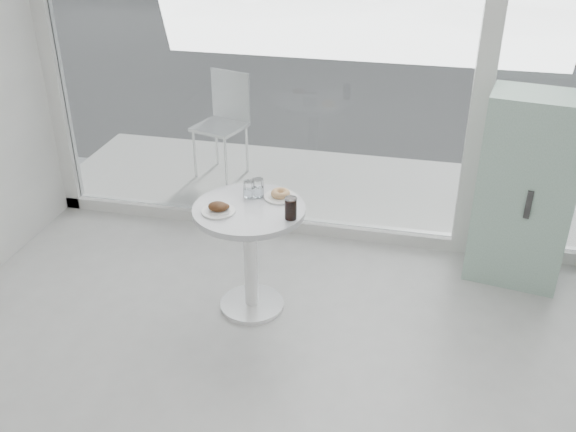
% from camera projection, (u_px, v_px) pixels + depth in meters
% --- Properties ---
extents(room_shell, '(6.00, 6.00, 6.00)m').
position_uv_depth(room_shell, '(136.00, 289.00, 1.31)').
color(room_shell, silver).
rests_on(room_shell, ground).
extents(storefront, '(5.00, 0.14, 3.00)m').
position_uv_depth(storefront, '(368.00, 24.00, 4.44)').
color(storefront, silver).
rests_on(storefront, ground).
extents(main_table, '(0.72, 0.72, 0.77)m').
position_uv_depth(main_table, '(250.00, 237.00, 4.16)').
color(main_table, white).
rests_on(main_table, ground).
extents(patio_deck, '(5.60, 1.60, 0.05)m').
position_uv_depth(patio_deck, '(359.00, 191.00, 5.94)').
color(patio_deck, silver).
rests_on(patio_deck, ground).
extents(mint_cabinet, '(0.70, 0.53, 1.38)m').
position_uv_depth(mint_cabinet, '(525.00, 190.00, 4.45)').
color(mint_cabinet, '#85AA95').
rests_on(mint_cabinet, ground).
extents(patio_chair, '(0.52, 0.52, 0.97)m').
position_uv_depth(patio_chair, '(224.00, 117.00, 6.01)').
color(patio_chair, white).
rests_on(patio_chair, patio_deck).
extents(plate_fritter, '(0.21, 0.21, 0.07)m').
position_uv_depth(plate_fritter, '(219.00, 208.00, 3.99)').
color(plate_fritter, white).
rests_on(plate_fritter, main_table).
extents(plate_donut, '(0.22, 0.22, 0.05)m').
position_uv_depth(plate_donut, '(281.00, 195.00, 4.16)').
color(plate_donut, white).
rests_on(plate_donut, main_table).
extents(water_tumbler_a, '(0.07, 0.07, 0.11)m').
position_uv_depth(water_tumbler_a, '(249.00, 190.00, 4.16)').
color(water_tumbler_a, white).
rests_on(water_tumbler_a, main_table).
extents(water_tumbler_b, '(0.08, 0.08, 0.12)m').
position_uv_depth(water_tumbler_b, '(258.00, 189.00, 4.17)').
color(water_tumbler_b, white).
rests_on(water_tumbler_b, main_table).
extents(cola_glass, '(0.07, 0.07, 0.14)m').
position_uv_depth(cola_glass, '(291.00, 209.00, 3.89)').
color(cola_glass, white).
rests_on(cola_glass, main_table).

